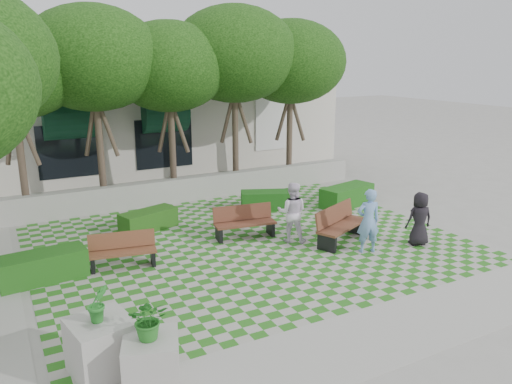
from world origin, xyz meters
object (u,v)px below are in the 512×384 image
planter_back (102,344)px  hedge_midright (267,200)px  person_white (292,212)px  hedge_west (43,267)px  planter_front (151,352)px  person_blue (368,221)px  bench_mid (244,223)px  bench_west (123,251)px  hedge_east (347,196)px  person_dark (419,219)px  hedge_midleft (149,220)px  bench_east (340,225)px

planter_back → hedge_midright: bearing=44.2°
planter_back → person_white: person_white is taller
hedge_west → planter_front: bearing=-77.8°
person_blue → person_white: bearing=-33.3°
hedge_midright → planter_back: size_ratio=1.13×
bench_mid → planter_back: 7.18m
bench_mid → person_white: (1.08, -0.98, 0.44)m
bench_west → hedge_east: bearing=21.7°
person_blue → planter_front: bearing=40.0°
hedge_east → hedge_midright: size_ratio=1.15×
person_dark → hedge_midleft: bearing=-23.2°
bench_mid → person_dark: bearing=-26.1°
hedge_west → bench_mid: bearing=3.7°
hedge_midleft → planter_front: bearing=-106.2°
bench_east → bench_mid: (-2.34, 1.69, -0.05)m
bench_west → hedge_midright: bearing=35.6°
bench_west → planter_back: 4.65m
planter_front → hedge_east: bearing=35.8°
hedge_west → planter_back: (0.50, -4.52, 0.20)m
bench_east → person_blue: bearing=-104.9°
bench_mid → person_blue: (2.50, -2.71, 0.45)m
hedge_west → planter_back: 4.55m
hedge_east → person_blue: 4.60m
hedge_midright → bench_mid: bearing=-132.9°
hedge_midleft → planter_back: (-2.89, -6.96, 0.24)m
bench_mid → hedge_midright: (2.08, 2.24, -0.14)m
bench_east → planter_front: 8.01m
bench_mid → person_dark: 5.16m
bench_east → planter_front: (-6.96, -3.97, 0.13)m
planter_back → person_white: size_ratio=0.92×
bench_west → person_white: (4.90, -0.51, 0.47)m
hedge_west → person_white: size_ratio=1.13×
person_white → bench_west: bearing=30.0°
person_white → hedge_midright: bearing=-71.1°
bench_east → hedge_west: (-8.10, 1.32, -0.16)m
hedge_midright → hedge_west: 8.26m
bench_mid → hedge_east: bench_mid is taller
person_dark → person_blue: bearing=5.5°
bench_mid → planter_front: 7.31m
planter_front → hedge_midleft: bearing=73.8°
bench_west → hedge_midleft: 2.92m
hedge_east → person_white: (-3.78, -2.17, 0.53)m
person_dark → hedge_east: bearing=-84.7°
bench_east → person_blue: 1.11m
person_dark → person_white: 3.70m
bench_west → hedge_west: (-1.94, 0.10, -0.08)m
person_dark → bench_west: bearing=-3.0°
planter_front → hedge_west: bearing=102.2°
hedge_midleft → bench_east: bearing=-38.6°
bench_mid → hedge_midleft: size_ratio=1.07×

